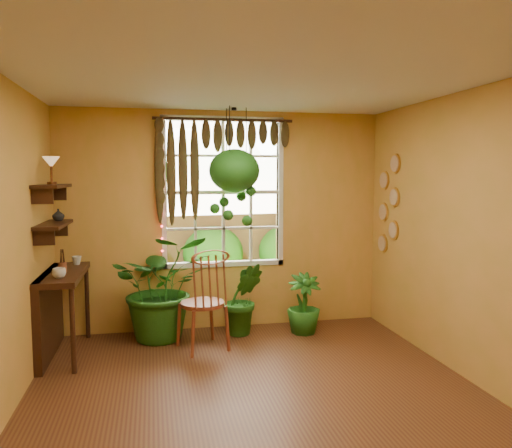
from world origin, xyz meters
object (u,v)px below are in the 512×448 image
(counter_ledge, at_px, (54,305))
(hanging_basket, at_px, (234,177))
(potted_plant_mid, at_px, (243,299))
(potted_plant_left, at_px, (162,287))
(windsor_chair, at_px, (204,316))

(counter_ledge, height_order, hanging_basket, hanging_basket)
(counter_ledge, xyz_separation_m, hanging_basket, (2.00, 0.35, 1.34))
(counter_ledge, distance_m, potted_plant_mid, 2.11)
(potted_plant_left, xyz_separation_m, potted_plant_mid, (0.95, -0.03, -0.18))
(potted_plant_left, distance_m, potted_plant_mid, 0.97)
(potted_plant_left, xyz_separation_m, hanging_basket, (0.86, 0.02, 1.27))
(potted_plant_left, relative_size, potted_plant_mid, 1.42)
(windsor_chair, xyz_separation_m, hanging_basket, (0.42, 0.48, 1.52))
(windsor_chair, bearing_deg, potted_plant_left, 115.00)
(hanging_basket, bearing_deg, counter_ledge, -170.18)
(windsor_chair, distance_m, potted_plant_mid, 0.67)
(counter_ledge, bearing_deg, potted_plant_left, 15.98)
(counter_ledge, distance_m, hanging_basket, 2.43)
(hanging_basket, bearing_deg, potted_plant_mid, -29.41)
(counter_ledge, bearing_deg, windsor_chair, -4.98)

